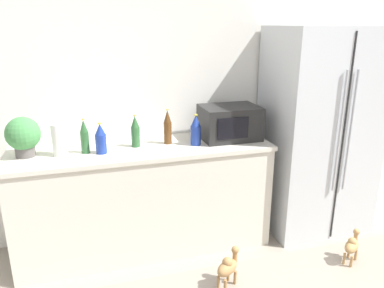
% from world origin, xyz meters
% --- Properties ---
extents(wall_back, '(8.00, 0.06, 2.55)m').
position_xyz_m(wall_back, '(0.00, 2.73, 1.27)').
color(wall_back, white).
rests_on(wall_back, ground_plane).
extents(back_counter, '(2.07, 0.63, 0.90)m').
position_xyz_m(back_counter, '(-0.30, 2.40, 0.45)').
color(back_counter, silver).
rests_on(back_counter, ground_plane).
extents(refrigerator, '(0.91, 0.70, 1.82)m').
position_xyz_m(refrigerator, '(1.28, 2.34, 0.91)').
color(refrigerator, silver).
rests_on(refrigerator, ground_plane).
extents(potted_plant, '(0.25, 0.25, 0.30)m').
position_xyz_m(potted_plant, '(-1.16, 2.42, 1.06)').
color(potted_plant, '#595451').
rests_on(potted_plant, back_counter).
extents(paper_towel_roll, '(0.10, 0.10, 0.24)m').
position_xyz_m(paper_towel_roll, '(-0.92, 2.37, 1.02)').
color(paper_towel_roll, white).
rests_on(paper_towel_roll, back_counter).
extents(microwave, '(0.48, 0.37, 0.28)m').
position_xyz_m(microwave, '(0.45, 2.42, 1.04)').
color(microwave, black).
rests_on(microwave, back_counter).
extents(back_bottle_0, '(0.07, 0.07, 0.26)m').
position_xyz_m(back_bottle_0, '(-0.35, 2.42, 1.02)').
color(back_bottle_0, '#2D6033').
rests_on(back_bottle_0, back_counter).
extents(back_bottle_1, '(0.06, 0.06, 0.29)m').
position_xyz_m(back_bottle_1, '(-0.08, 2.43, 1.04)').
color(back_bottle_1, brown).
rests_on(back_bottle_1, back_counter).
extents(back_bottle_2, '(0.06, 0.06, 0.27)m').
position_xyz_m(back_bottle_2, '(-0.73, 2.37, 1.03)').
color(back_bottle_2, '#2D6033').
rests_on(back_bottle_2, back_counter).
extents(back_bottle_3, '(0.08, 0.08, 0.24)m').
position_xyz_m(back_bottle_3, '(-0.62, 2.33, 1.01)').
color(back_bottle_3, navy).
rests_on(back_bottle_3, back_counter).
extents(back_bottle_4, '(0.08, 0.08, 0.25)m').
position_xyz_m(back_bottle_4, '(0.13, 2.33, 1.02)').
color(back_bottle_4, navy).
rests_on(back_bottle_4, back_counter).
extents(camel_figurine, '(0.09, 0.08, 0.12)m').
position_xyz_m(camel_figurine, '(0.19, 0.54, 1.06)').
color(camel_figurine, '#A87F4C').
rests_on(camel_figurine, bar_counter).
extents(camel_figurine_second, '(0.10, 0.09, 0.13)m').
position_xyz_m(camel_figurine_second, '(-0.30, 0.54, 1.07)').
color(camel_figurine_second, olive).
rests_on(camel_figurine_second, bar_counter).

